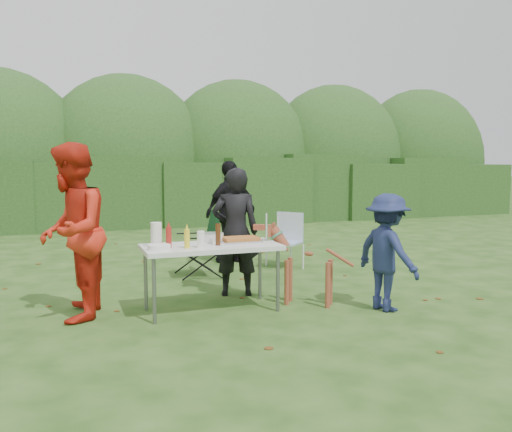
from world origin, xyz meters
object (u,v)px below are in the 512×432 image
object	(u,v)px
person_red_jacket	(72,232)
paper_towel_roll	(156,234)
child	(387,252)
ketchup_bottle	(169,237)
person_black_puffy	(231,212)
mustard_bottle	(187,239)
folding_table	(211,250)
beer_bottle	(218,234)
camping_chair	(198,244)
dog	(309,266)
person_cook	(235,232)
lawn_chair	(285,240)

from	to	relation	value
person_red_jacket	paper_towel_roll	world-z (taller)	person_red_jacket
child	ketchup_bottle	distance (m)	2.40
person_black_puffy	mustard_bottle	size ratio (longest dim) A/B	8.29
child	ketchup_bottle	xyz separation A→B (m)	(-2.32, 0.62, 0.20)
folding_table	child	xyz separation A→B (m)	(1.84, -0.64, -0.04)
mustard_bottle	beer_bottle	xyz separation A→B (m)	(0.36, 0.07, 0.02)
camping_chair	paper_towel_roll	distance (m)	1.94
camping_chair	child	bearing A→B (deg)	127.77
folding_table	mustard_bottle	size ratio (longest dim) A/B	7.50
folding_table	child	world-z (taller)	child
folding_table	beer_bottle	bearing A→B (deg)	-39.50
child	paper_towel_roll	size ratio (longest dim) A/B	5.01
child	mustard_bottle	bearing A→B (deg)	64.48
ketchup_bottle	camping_chair	bearing A→B (deg)	67.09
dog	ketchup_bottle	world-z (taller)	ketchup_bottle
ketchup_bottle	person_cook	bearing A→B (deg)	32.27
folding_table	child	size ratio (longest dim) A/B	1.15
person_cook	dog	distance (m)	1.03
person_red_jacket	camping_chair	xyz separation A→B (m)	(1.74, 1.59, -0.45)
person_cook	dog	xyz separation A→B (m)	(0.65, -0.72, -0.34)
child	lawn_chair	distance (m)	2.61
paper_towel_roll	person_black_puffy	bearing A→B (deg)	56.92
folding_table	lawn_chair	distance (m)	2.62
folding_table	beer_bottle	distance (m)	0.19
person_black_puffy	beer_bottle	bearing A→B (deg)	48.20
person_cook	person_red_jacket	distance (m)	1.95
mustard_bottle	dog	bearing A→B (deg)	-0.70
beer_bottle	folding_table	bearing A→B (deg)	140.50
child	ketchup_bottle	size ratio (longest dim) A/B	5.92
lawn_chair	person_cook	bearing A→B (deg)	4.93
camping_chair	mustard_bottle	size ratio (longest dim) A/B	4.73
ketchup_bottle	beer_bottle	world-z (taller)	beer_bottle
mustard_bottle	lawn_chair	bearing A→B (deg)	45.98
paper_towel_roll	mustard_bottle	bearing A→B (deg)	-39.36
person_cook	beer_bottle	world-z (taller)	person_cook
person_black_puffy	paper_towel_roll	distance (m)	3.01
child	lawn_chair	bearing A→B (deg)	-9.31
dog	lawn_chair	xyz separation A→B (m)	(0.60, 2.10, -0.03)
lawn_chair	ketchup_bottle	size ratio (longest dim) A/B	3.88
person_cook	person_black_puffy	distance (m)	2.14
folding_table	person_black_puffy	world-z (taller)	person_black_puffy
person_cook	ketchup_bottle	distance (m)	1.11
folding_table	camping_chair	xyz separation A→B (m)	(0.29, 1.79, -0.21)
dog	lawn_chair	bearing A→B (deg)	-68.63
person_black_puffy	child	xyz separation A→B (m)	(0.79, -3.26, -0.18)
person_black_puffy	dog	world-z (taller)	person_black_puffy
child	lawn_chair	size ratio (longest dim) A/B	1.53
folding_table	mustard_bottle	distance (m)	0.36
folding_table	person_black_puffy	size ratio (longest dim) A/B	0.91
dog	beer_bottle	xyz separation A→B (m)	(-1.06, 0.09, 0.41)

